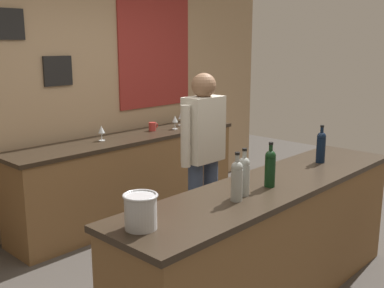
{
  "coord_description": "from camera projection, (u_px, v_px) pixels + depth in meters",
  "views": [
    {
      "loc": [
        -2.61,
        -2.09,
        1.87
      ],
      "look_at": [
        0.09,
        0.45,
        1.05
      ],
      "focal_mm": 43.14,
      "sensor_mm": 36.0,
      "label": 1
    }
  ],
  "objects": [
    {
      "name": "ground_plane",
      "position": [
        226.0,
        283.0,
        3.66
      ],
      "size": [
        10.0,
        10.0,
        0.0
      ],
      "primitive_type": "plane",
      "color": "#423D38"
    },
    {
      "name": "back_wall",
      "position": [
        76.0,
        87.0,
        4.73
      ],
      "size": [
        6.0,
        0.09,
        2.8
      ],
      "color": "tan",
      "rests_on": "ground_plane"
    },
    {
      "name": "bar_counter",
      "position": [
        270.0,
        244.0,
        3.29
      ],
      "size": [
        2.66,
        0.6,
        0.92
      ],
      "color": "brown",
      "rests_on": "ground_plane"
    },
    {
      "name": "side_counter",
      "position": [
        131.0,
        177.0,
        4.95
      ],
      "size": [
        2.73,
        0.56,
        0.9
      ],
      "color": "brown",
      "rests_on": "ground_plane"
    },
    {
      "name": "bartender",
      "position": [
        203.0,
        152.0,
        4.0
      ],
      "size": [
        0.52,
        0.21,
        1.62
      ],
      "color": "#384766",
      "rests_on": "ground_plane"
    },
    {
      "name": "wine_bottle_a",
      "position": [
        237.0,
        179.0,
        2.8
      ],
      "size": [
        0.07,
        0.07,
        0.31
      ],
      "color": "#999E99",
      "rests_on": "bar_counter"
    },
    {
      "name": "wine_bottle_b",
      "position": [
        244.0,
        175.0,
        2.9
      ],
      "size": [
        0.07,
        0.07,
        0.31
      ],
      "color": "#999E99",
      "rests_on": "bar_counter"
    },
    {
      "name": "wine_bottle_c",
      "position": [
        270.0,
        167.0,
        3.08
      ],
      "size": [
        0.07,
        0.07,
        0.31
      ],
      "color": "black",
      "rests_on": "bar_counter"
    },
    {
      "name": "wine_bottle_d",
      "position": [
        321.0,
        146.0,
        3.7
      ],
      "size": [
        0.07,
        0.07,
        0.31
      ],
      "color": "black",
      "rests_on": "bar_counter"
    },
    {
      "name": "ice_bucket",
      "position": [
        141.0,
        211.0,
        2.39
      ],
      "size": [
        0.19,
        0.19,
        0.19
      ],
      "color": "#B7BABF",
      "rests_on": "bar_counter"
    },
    {
      "name": "wine_glass_a",
      "position": [
        101.0,
        130.0,
        4.62
      ],
      "size": [
        0.07,
        0.07,
        0.16
      ],
      "color": "silver",
      "rests_on": "side_counter"
    },
    {
      "name": "wine_glass_b",
      "position": [
        175.0,
        120.0,
        5.23
      ],
      "size": [
        0.07,
        0.07,
        0.16
      ],
      "color": "silver",
      "rests_on": "side_counter"
    },
    {
      "name": "wine_glass_c",
      "position": [
        181.0,
        116.0,
        5.47
      ],
      "size": [
        0.07,
        0.07,
        0.16
      ],
      "color": "silver",
      "rests_on": "side_counter"
    },
    {
      "name": "coffee_mug",
      "position": [
        152.0,
        126.0,
        5.15
      ],
      "size": [
        0.13,
        0.08,
        0.09
      ],
      "color": "#B2332D",
      "rests_on": "side_counter"
    }
  ]
}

